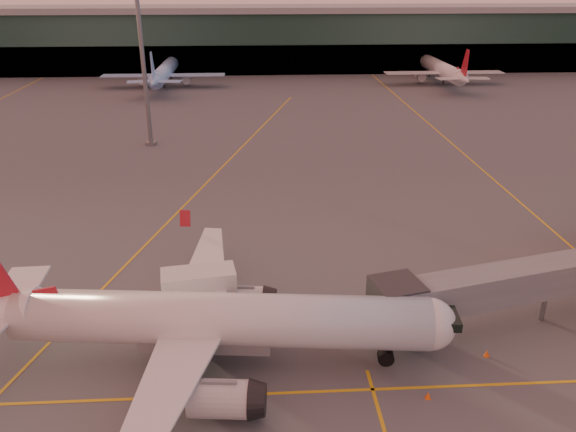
{
  "coord_description": "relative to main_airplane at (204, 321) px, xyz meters",
  "views": [
    {
      "loc": [
        -2.56,
        -25.11,
        26.3
      ],
      "look_at": [
        0.26,
        23.66,
        5.0
      ],
      "focal_mm": 35.0,
      "sensor_mm": 36.0,
      "label": 1
    }
  ],
  "objects": [
    {
      "name": "taxi_markings",
      "position": [
        -0.72,
        35.83,
        -3.56
      ],
      "size": [
        100.12,
        173.0,
        0.01
      ],
      "color": "gold",
      "rests_on": "ground"
    },
    {
      "name": "terminal",
      "position": [
        6.6,
        133.14,
        5.2
      ],
      "size": [
        400.0,
        20.0,
        17.6
      ],
      "color": "#19382D",
      "rests_on": "ground"
    },
    {
      "name": "mast_west_near",
      "position": [
        -13.4,
        57.35,
        11.3
      ],
      "size": [
        2.4,
        2.4,
        25.6
      ],
      "color": "slate",
      "rests_on": "ground"
    },
    {
      "name": "distant_aircraft_row",
      "position": [
        17.44,
        109.35,
        -3.56
      ],
      "size": [
        350.0,
        34.0,
        13.0
      ],
      "color": "#98C3FF",
      "rests_on": "ground"
    },
    {
      "name": "main_airplane",
      "position": [
        0.0,
        0.0,
        0.0
      ],
      "size": [
        36.33,
        32.81,
        10.96
      ],
      "rotation": [
        0.0,
        0.0,
        -0.1
      ],
      "color": "white",
      "rests_on": "ground"
    },
    {
      "name": "jet_bridge",
      "position": [
        28.48,
        4.38,
        0.27
      ],
      "size": [
        30.78,
        10.45,
        5.56
      ],
      "color": "slate",
      "rests_on": "ground"
    },
    {
      "name": "catering_truck",
      "position": [
        -0.77,
        5.59,
        -0.99
      ],
      "size": [
        6.16,
        3.4,
        4.53
      ],
      "rotation": [
        0.0,
        0.0,
        0.16
      ],
      "color": "red",
      "rests_on": "ground"
    },
    {
      "name": "cone_nose",
      "position": [
        20.8,
        -0.54,
        -3.31
      ],
      "size": [
        0.41,
        0.41,
        0.52
      ],
      "color": "#FF5B0D",
      "rests_on": "ground"
    },
    {
      "name": "cone_wing_left",
      "position": [
        -1.64,
        18.26,
        -3.33
      ],
      "size": [
        0.38,
        0.38,
        0.48
      ],
      "color": "#FF5B0D",
      "rests_on": "ground"
    },
    {
      "name": "cone_fwd",
      "position": [
        15.14,
        -4.71,
        -3.32
      ],
      "size": [
        0.4,
        0.4,
        0.51
      ],
      "color": "#FF5B0D",
      "rests_on": "ground"
    }
  ]
}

